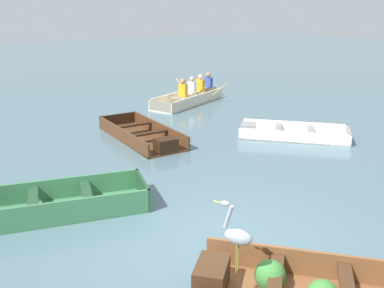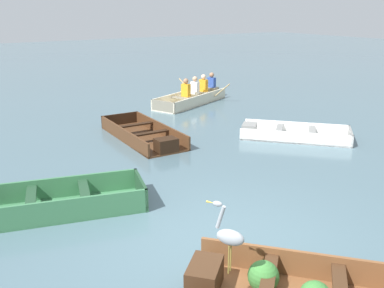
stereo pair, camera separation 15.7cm
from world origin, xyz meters
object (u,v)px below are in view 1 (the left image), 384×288
object	(u,v)px
skiff_dark_varnish_near_moored	(143,136)
rowboat_cream_with_crew	(192,96)
skiff_white_far_moored	(289,134)
skiff_green_mid_moored	(52,205)
heron_on_dinghy	(237,235)

from	to	relation	value
skiff_dark_varnish_near_moored	rowboat_cream_with_crew	distance (m)	4.72
skiff_white_far_moored	rowboat_cream_with_crew	distance (m)	5.00
skiff_green_mid_moored	rowboat_cream_with_crew	xyz separation A→B (m)	(6.79, 5.79, 0.10)
skiff_white_far_moored	rowboat_cream_with_crew	xyz separation A→B (m)	(0.35, 4.98, 0.15)
heron_on_dinghy	rowboat_cream_with_crew	bearing A→B (deg)	57.99
skiff_dark_varnish_near_moored	skiff_white_far_moored	xyz separation A→B (m)	(3.25, -1.93, -0.02)
skiff_green_mid_moored	heron_on_dinghy	xyz separation A→B (m)	(1.02, -3.43, 0.73)
skiff_green_mid_moored	heron_on_dinghy	size ratio (longest dim) A/B	3.55
skiff_dark_varnish_near_moored	heron_on_dinghy	world-z (taller)	heron_on_dinghy
heron_on_dinghy	skiff_green_mid_moored	bearing A→B (deg)	106.61
skiff_dark_varnish_near_moored	rowboat_cream_with_crew	bearing A→B (deg)	40.28
skiff_dark_varnish_near_moored	heron_on_dinghy	bearing A→B (deg)	-109.33
rowboat_cream_with_crew	heron_on_dinghy	size ratio (longest dim) A/B	3.98
skiff_green_mid_moored	skiff_white_far_moored	distance (m)	6.49
skiff_white_far_moored	rowboat_cream_with_crew	world-z (taller)	rowboat_cream_with_crew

